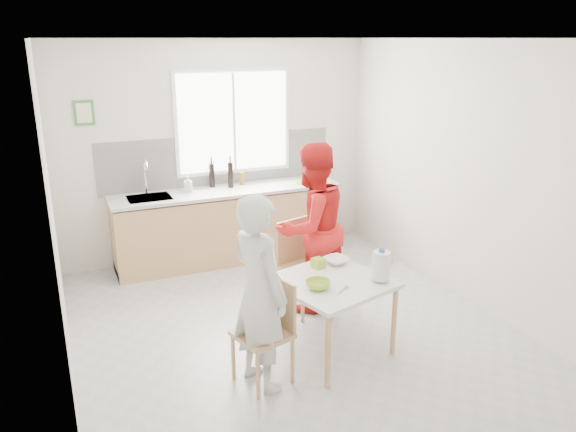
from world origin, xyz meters
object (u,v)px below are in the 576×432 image
wine_bottle_b (212,175)px  dining_table (331,288)px  chair_left (269,327)px  milk_jug (382,265)px  bowl_white (336,261)px  person_red (311,228)px  chair_far (301,261)px  person_white (259,293)px  wine_bottle_a (231,175)px  bowl_green (318,285)px

wine_bottle_b → dining_table: bearing=-83.9°
chair_left → milk_jug: (1.05, 0.00, 0.36)m
bowl_white → milk_jug: 0.55m
person_red → milk_jug: (0.16, -1.06, -0.03)m
chair_left → person_red: (0.89, 1.06, 0.39)m
person_red → chair_far: bearing=-21.6°
chair_far → wine_bottle_b: (-0.40, 1.78, 0.55)m
chair_left → person_white: 0.34m
person_red → wine_bottle_b: (-0.51, 1.79, 0.20)m
milk_jug → chair_left: bearing=164.4°
wine_bottle_a → wine_bottle_b: bearing=151.8°
wine_bottle_b → person_red: bearing=-74.0°
chair_left → person_white: bearing=-90.0°
person_white → chair_far: bearing=-53.8°
person_white → milk_jug: person_white is taller
person_white → bowl_green: person_white is taller
dining_table → bowl_green: bowl_green is taller
wine_bottle_b → milk_jug: bearing=-76.7°
chair_left → wine_bottle_a: 2.86m
chair_far → person_red: (0.11, -0.01, 0.35)m
milk_jug → chair_far: bearing=88.7°
bowl_white → wine_bottle_a: bearing=97.6°
dining_table → person_red: (0.23, 0.87, 0.25)m
person_white → wine_bottle_b: size_ratio=5.37×
wine_bottle_a → chair_left: bearing=-102.0°
person_red → bowl_white: person_red is taller
bowl_white → wine_bottle_b: 2.42m
dining_table → wine_bottle_b: size_ratio=3.70×
wine_bottle_b → person_white: bearing=-99.1°
person_white → bowl_white: size_ratio=7.07×
chair_far → bowl_green: bearing=-122.3°
chair_left → milk_jug: size_ratio=3.18×
bowl_green → milk_jug: milk_jug is taller
bowl_green → wine_bottle_b: bearing=92.2°
person_red → wine_bottle_a: size_ratio=5.43×
dining_table → person_white: size_ratio=0.69×
dining_table → wine_bottle_a: bearing=91.7°
dining_table → chair_far: chair_far is taller
dining_table → bowl_white: (0.22, 0.32, 0.10)m
person_red → milk_jug: bearing=83.0°
bowl_green → wine_bottle_a: 2.68m
person_white → bowl_green: size_ratio=7.61×
milk_jug → person_red: bearing=83.0°
person_red → wine_bottle_a: (-0.31, 1.68, 0.21)m
chair_left → bowl_white: chair_left is taller
person_red → bowl_green: 1.07m
chair_far → bowl_white: size_ratio=4.13×
person_red → bowl_green: (-0.41, -0.98, -0.14)m
wine_bottle_a → bowl_green: bearing=-92.2°
bowl_green → person_red: bearing=67.4°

